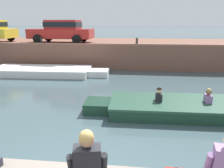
{
  "coord_description": "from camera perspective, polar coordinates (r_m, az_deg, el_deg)",
  "views": [
    {
      "loc": [
        0.91,
        -3.06,
        3.05
      ],
      "look_at": [
        0.18,
        3.81,
        1.08
      ],
      "focal_mm": 35.0,
      "sensor_mm": 36.0,
      "label": 1
    }
  ],
  "objects": [
    {
      "name": "ground_plane",
      "position": [
        9.07,
        -0.01,
        -3.75
      ],
      "size": [
        400.0,
        400.0,
        0.0
      ],
      "primitive_type": "plane",
      "color": "#3D5156"
    },
    {
      "name": "far_quay_wall",
      "position": [
        17.1,
        3.02,
        8.39
      ],
      "size": [
        60.0,
        6.0,
        1.64
      ],
      "primitive_type": "cube",
      "color": "brown",
      "rests_on": "ground"
    },
    {
      "name": "far_wall_coping",
      "position": [
        14.15,
        2.41,
        10.34
      ],
      "size": [
        60.0,
        0.24,
        0.08
      ],
      "primitive_type": "cube",
      "color": "#925F4C",
      "rests_on": "far_quay_wall"
    },
    {
      "name": "boat_moored_west_white",
      "position": [
        13.63,
        -16.85,
        3.2
      ],
      "size": [
        6.95,
        2.22,
        0.43
      ],
      "color": "white",
      "rests_on": "ground"
    },
    {
      "name": "motorboat_passing",
      "position": [
        7.83,
        15.53,
        -5.84
      ],
      "size": [
        5.77,
        1.94,
        0.93
      ],
      "color": "#193828",
      "rests_on": "ground"
    },
    {
      "name": "car_left_inner_red",
      "position": [
        16.12,
        -12.93,
        13.52
      ],
      "size": [
        4.44,
        2.08,
        1.54
      ],
      "color": "#B2231E",
      "rests_on": "far_quay_wall"
    },
    {
      "name": "mooring_bollard_west",
      "position": [
        15.55,
        -18.01,
        10.83
      ],
      "size": [
        0.15,
        0.15,
        0.45
      ],
      "color": "#2D2B28",
      "rests_on": "far_quay_wall"
    },
    {
      "name": "mooring_bollard_mid",
      "position": [
        14.23,
        6.52,
        11.09
      ],
      "size": [
        0.15,
        0.15,
        0.45
      ],
      "color": "#2D2B28",
      "rests_on": "far_quay_wall"
    },
    {
      "name": "person_seated_right",
      "position": [
        3.17,
        -6.35,
        -21.0
      ],
      "size": [
        0.57,
        0.58,
        0.96
      ],
      "color": "#282833",
      "rests_on": "near_quay"
    }
  ]
}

